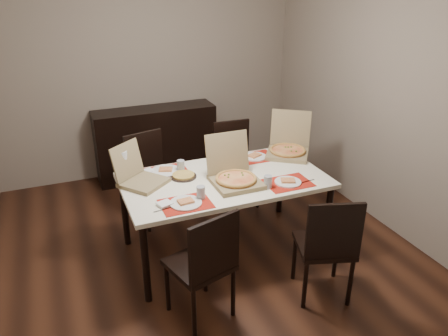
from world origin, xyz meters
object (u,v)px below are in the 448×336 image
Objects in this scene: chair_far_right at (235,159)px; pizza_box_center at (234,176)px; dining_table at (224,185)px; chair_near_left at (205,262)px; sideboard at (156,143)px; chair_near_right at (327,244)px; soda_bottle at (122,165)px; dip_bowl at (235,168)px; chair_far_left at (150,173)px.

pizza_box_center reaches higher than chair_far_right.
chair_near_left reaches higher than dining_table.
pizza_box_center is (0.22, -2.01, 0.36)m from sideboard.
chair_near_right is 2.86× the size of soda_bottle.
chair_near_right and chair_far_right have the same top height.
chair_near_left is 2.10× the size of pizza_box_center.
chair_near_left is 1.93m from chair_far_right.
chair_near_left is 2.86× the size of soda_bottle.
chair_far_right is at bearing 23.02° from soda_bottle.
chair_far_left is at bearing 131.65° from dip_bowl.
chair_near_left is 1.16m from dip_bowl.
dip_bowl is (0.64, -0.72, 0.25)m from chair_far_left.
pizza_box_center is at bearing -67.06° from dining_table.
pizza_box_center reaches higher than chair_far_left.
chair_far_right is (0.96, 1.67, 0.00)m from chair_near_left.
chair_near_left and chair_far_right have the same top height.
chair_near_right is at bearing -77.11° from sideboard.
chair_far_right is 0.84m from dip_bowl.
dining_table is 0.91m from soda_bottle.
soda_bottle reaches higher than sideboard.
soda_bottle is at bearing 159.60° from dining_table.
dining_table is at bearing -61.07° from chair_far_left.
pizza_box_center is at bearing -25.86° from soda_bottle.
dip_bowl is at bearing -79.30° from sideboard.
chair_far_right is at bearing -57.20° from sideboard.
dining_table is at bearing -84.99° from sideboard.
chair_near_right is at bearing -8.29° from chair_near_left.
soda_bottle is (-0.67, -1.58, 0.44)m from sideboard.
chair_far_left is 2.86× the size of soda_bottle.
chair_near_left is at bearing -89.84° from chair_far_left.
chair_far_right is 2.86× the size of soda_bottle.
chair_far_left is 7.86× the size of dip_bowl.
pizza_box_center reaches higher than dining_table.
chair_far_right is at bearing 66.07° from dip_bowl.
chair_far_left is at bearing 118.93° from dining_table.
chair_far_right is 2.10× the size of pizza_box_center.
chair_near_right reaches higher than dining_table.
dining_table is 0.18m from pizza_box_center.
pizza_box_center is (0.05, -0.12, 0.13)m from dining_table.
pizza_box_center is 0.99m from soda_bottle.
soda_bottle is at bearing -156.98° from chair_far_right.
chair_far_left is 0.76m from soda_bottle.
chair_near_right is at bearing -62.22° from pizza_box_center.
chair_near_left is at bearing -96.56° from sideboard.
dining_table is 1.01m from chair_far_left.
chair_near_right is 7.86× the size of dip_bowl.
chair_near_right is 1.81m from chair_far_right.
chair_far_left is 1.00m from dip_bowl.
sideboard reaches higher than dip_bowl.
soda_bottle reaches higher than chair_far_right.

